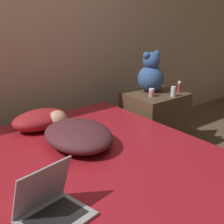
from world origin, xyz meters
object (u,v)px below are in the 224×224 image
object	(u,v)px
person_lying	(77,134)
bottle_pink	(152,93)
bottle_clear	(173,92)
bottle_red	(179,87)
pillow	(40,120)
teddy_bear	(151,74)
laptop	(51,206)

from	to	relation	value
person_lying	bottle_pink	world-z (taller)	bottle_pink
bottle_clear	bottle_pink	bearing A→B (deg)	142.94
bottle_red	bottle_pink	world-z (taller)	bottle_red
person_lying	bottle_pink	bearing A→B (deg)	19.53
pillow	bottle_red	xyz separation A→B (m)	(1.36, -0.21, 0.08)
teddy_bear	bottle_clear	bearing A→B (deg)	-81.44
teddy_bear	pillow	bearing A→B (deg)	179.37
person_lying	bottle_pink	distance (m)	1.00
pillow	bottle_clear	xyz separation A→B (m)	(1.20, -0.27, 0.08)
pillow	bottle_red	size ratio (longest dim) A/B	4.13
laptop	bottle_pink	distance (m)	1.70
person_lying	laptop	bearing A→B (deg)	-125.95
pillow	bottle_clear	size ratio (longest dim) A/B	4.73
laptop	bottle_clear	bearing A→B (deg)	12.91
laptop	person_lying	bearing A→B (deg)	38.29
person_lying	bottle_clear	xyz separation A→B (m)	(1.13, 0.13, 0.07)
teddy_bear	bottle_red	xyz separation A→B (m)	(0.20, -0.19, -0.12)
teddy_bear	bottle_pink	distance (m)	0.23
bottle_pink	laptop	bearing A→B (deg)	-150.16
laptop	bottle_clear	world-z (taller)	laptop
bottle_clear	bottle_pink	distance (m)	0.20
teddy_bear	bottle_red	world-z (taller)	teddy_bear
pillow	laptop	world-z (taller)	laptop
laptop	teddy_bear	xyz separation A→B (m)	(1.59, 0.98, 0.22)
bottle_clear	person_lying	bearing A→B (deg)	-173.21
teddy_bear	bottle_red	bearing A→B (deg)	-44.97
person_lying	bottle_clear	bearing A→B (deg)	11.53
person_lying	bottle_red	size ratio (longest dim) A/B	6.64
teddy_bear	bottle_red	size ratio (longest dim) A/B	3.63
teddy_bear	bottle_pink	xyz separation A→B (m)	(-0.12, -0.14, -0.13)
teddy_bear	bottle_clear	world-z (taller)	teddy_bear
laptop	bottle_clear	distance (m)	1.79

